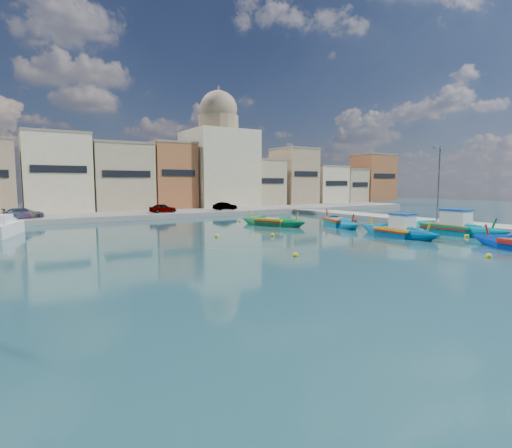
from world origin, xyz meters
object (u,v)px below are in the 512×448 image
object	(u,v)px
church_block	(219,158)
quay_street_lamp	(438,183)
luzzu_turquoise_cabin	(449,229)
luzzu_cyan_mid	(339,223)
yacht_north	(5,228)
luzzu_blue_cabin	(398,232)
luzzu_green	(273,223)

from	to	relation	value
church_block	quay_street_lamp	distance (m)	35.04
quay_street_lamp	church_block	bearing A→B (deg)	102.35
luzzu_turquoise_cabin	luzzu_cyan_mid	bearing A→B (deg)	111.75
luzzu_cyan_mid	yacht_north	bearing A→B (deg)	158.61
luzzu_blue_cabin	luzzu_green	bearing A→B (deg)	107.62
quay_street_lamp	luzzu_turquoise_cabin	xyz separation A→B (m)	(-4.64, -4.31, -3.93)
luzzu_green	luzzu_turquoise_cabin	bearing A→B (deg)	-55.58
quay_street_lamp	luzzu_green	world-z (taller)	quay_street_lamp
quay_street_lamp	luzzu_turquoise_cabin	bearing A→B (deg)	-137.12
quay_street_lamp	luzzu_green	distance (m)	17.21
luzzu_cyan_mid	yacht_north	distance (m)	30.95
quay_street_lamp	luzzu_cyan_mid	size ratio (longest dim) A/B	0.88
quay_street_lamp	luzzu_cyan_mid	world-z (taller)	quay_street_lamp
church_block	luzzu_turquoise_cabin	world-z (taller)	church_block
luzzu_green	luzzu_cyan_mid	bearing A→B (deg)	-36.00
luzzu_blue_cabin	church_block	bearing A→B (deg)	86.07
yacht_north	luzzu_blue_cabin	bearing A→B (deg)	-35.84
luzzu_turquoise_cabin	luzzu_blue_cabin	bearing A→B (deg)	167.76
luzzu_blue_cabin	yacht_north	world-z (taller)	yacht_north
quay_street_lamp	luzzu_blue_cabin	bearing A→B (deg)	-162.50
quay_street_lamp	yacht_north	bearing A→B (deg)	156.05
luzzu_blue_cabin	yacht_north	bearing A→B (deg)	144.16
luzzu_green	yacht_north	xyz separation A→B (m)	(-23.35, 7.31, 0.19)
yacht_north	quay_street_lamp	bearing A→B (deg)	-23.95
luzzu_turquoise_cabin	luzzu_green	size ratio (longest dim) A/B	1.26
quay_street_lamp	yacht_north	world-z (taller)	yacht_north
luzzu_cyan_mid	quay_street_lamp	bearing A→B (deg)	-31.91
quay_street_lamp	luzzu_blue_cabin	size ratio (longest dim) A/B	0.95
luzzu_turquoise_cabin	luzzu_cyan_mid	world-z (taller)	luzzu_turquoise_cabin
luzzu_turquoise_cabin	luzzu_blue_cabin	xyz separation A→B (m)	(-5.35, 1.16, -0.04)
luzzu_blue_cabin	luzzu_green	world-z (taller)	luzzu_blue_cabin
church_block	luzzu_turquoise_cabin	bearing A→B (deg)	-85.82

